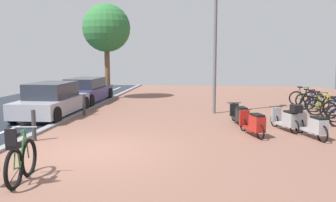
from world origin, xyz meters
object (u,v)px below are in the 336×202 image
object	(u,v)px
scooter_far	(314,126)
bicycle_rack_06	(321,104)
bicycle_rack_08	(310,100)
bollard_far	(84,105)
bicycle_foreground	(19,161)
parked_car_near	(52,101)
street_tree	(106,29)
lamp_post	(215,27)
bicycle_rack_05	(323,107)
bicycle_rack_09	(303,98)
scooter_near	(254,124)
bollard_near	(34,125)
bicycle_rack_07	(315,102)
scooter_extra	(240,115)
parked_car_far	(85,91)
scooter_mid	(288,118)

from	to	relation	value
scooter_far	bicycle_rack_06	bearing A→B (deg)	70.04
bicycle_rack_08	bollard_far	size ratio (longest dim) A/B	1.49
bicycle_foreground	bicycle_rack_08	bearing A→B (deg)	51.82
parked_car_near	street_tree	distance (m)	6.85
bicycle_foreground	lamp_post	bearing A→B (deg)	65.19
lamp_post	street_tree	world-z (taller)	lamp_post
bicycle_rack_08	street_tree	size ratio (longest dim) A/B	0.24
bicycle_rack_05	bicycle_rack_09	world-z (taller)	bicycle_rack_09
bicycle_rack_09	scooter_far	world-z (taller)	bicycle_rack_09
bicycle_rack_09	bollard_far	distance (m)	10.55
bicycle_rack_08	scooter_near	world-z (taller)	bicycle_rack_08
bicycle_foreground	bicycle_rack_09	xyz separation A→B (m)	(8.42, 11.60, -0.07)
bicycle_rack_09	bollard_near	bearing A→B (deg)	-139.04
bicycle_rack_07	bollard_far	world-z (taller)	bicycle_rack_07
bicycle_rack_05	bicycle_rack_08	size ratio (longest dim) A/B	0.98
scooter_extra	bollard_near	world-z (taller)	bollard_near
bollard_near	parked_car_far	bearing A→B (deg)	98.67
scooter_far	lamp_post	world-z (taller)	lamp_post
bicycle_rack_05	bicycle_rack_07	distance (m)	1.59
scooter_mid	scooter_near	bearing A→B (deg)	-146.30
bicycle_foreground	parked_car_far	distance (m)	11.56
bicycle_rack_05	parked_car_far	size ratio (longest dim) A/B	0.28
parked_car_near	lamp_post	xyz separation A→B (m)	(6.45, 1.40, 2.94)
bicycle_rack_05	lamp_post	xyz separation A→B (m)	(-4.39, 0.14, 3.24)
bicycle_rack_08	scooter_extra	xyz separation A→B (m)	(-3.71, -4.71, 0.03)
lamp_post	bollard_near	distance (m)	8.15
bicycle_rack_08	scooter_far	xyz separation A→B (m)	(-1.78, -6.55, 0.05)
street_tree	scooter_mid	bearing A→B (deg)	-44.75
bicycle_rack_07	bicycle_rack_08	bearing A→B (deg)	88.86
bicycle_rack_07	scooter_near	world-z (taller)	bicycle_rack_07
street_tree	scooter_far	bearing A→B (deg)	-46.09
bollard_near	bicycle_rack_09	bearing A→B (deg)	40.96
parked_car_near	scooter_near	bearing A→B (deg)	-20.35
scooter_mid	street_tree	distance (m)	11.88
bicycle_rack_07	scooter_near	distance (m)	6.61
bicycle_foreground	bicycle_rack_09	distance (m)	14.34
parked_car_far	lamp_post	world-z (taller)	lamp_post
bicycle_foreground	scooter_extra	world-z (taller)	bicycle_foreground
scooter_far	bollard_near	size ratio (longest dim) A/B	1.87
bicycle_rack_07	parked_car_near	bearing A→B (deg)	-165.46
bicycle_rack_09	parked_car_near	bearing A→B (deg)	-157.91
bicycle_rack_05	parked_car_near	xyz separation A→B (m)	(-10.84, -1.26, 0.30)
bicycle_rack_08	scooter_near	size ratio (longest dim) A/B	0.77
bicycle_foreground	bicycle_rack_07	world-z (taller)	bicycle_foreground
bicycle_foreground	scooter_near	bearing A→B (deg)	41.12
bicycle_foreground	parked_car_far	world-z (taller)	parked_car_far
bicycle_rack_05	parked_car_near	size ratio (longest dim) A/B	0.30
bicycle_foreground	parked_car_far	size ratio (longest dim) A/B	0.34
bicycle_foreground	street_tree	distance (m)	13.75
bicycle_rack_08	parked_car_far	size ratio (longest dim) A/B	0.29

